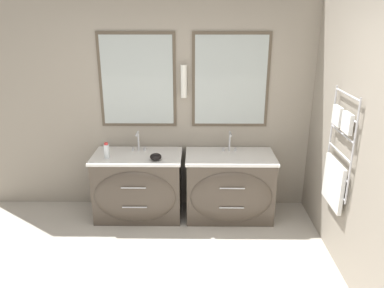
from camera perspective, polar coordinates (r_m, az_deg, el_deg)
name	(u,v)px	position (r m, az deg, el deg)	size (l,w,h in m)	color
wall_back	(175,103)	(4.48, -2.68, 6.29)	(4.87, 0.15, 2.60)	#9E9384
wall_right	(353,135)	(3.62, 23.34, 1.20)	(0.13, 4.14, 2.60)	#9E9384
vanity_left	(138,186)	(4.48, -8.21, -6.41)	(1.03, 0.64, 0.78)	#4C4238
vanity_right	(230,187)	(4.45, 5.75, -6.51)	(1.03, 0.64, 0.78)	#4C4238
faucet_left	(138,141)	(4.45, -8.20, 0.41)	(0.17, 0.15, 0.24)	silver
faucet_right	(230,142)	(4.41, 5.78, 0.36)	(0.17, 0.15, 0.24)	silver
toiletry_bottle	(107,151)	(4.31, -12.89, -1.03)	(0.06, 0.06, 0.18)	silver
amenity_bowl	(156,157)	(4.18, -5.55, -1.95)	(0.13, 0.13, 0.08)	black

